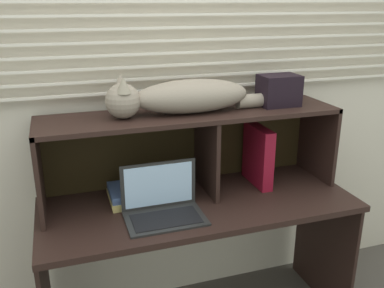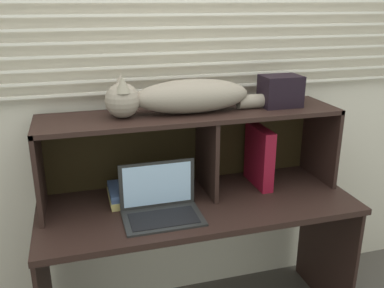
% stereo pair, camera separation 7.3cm
% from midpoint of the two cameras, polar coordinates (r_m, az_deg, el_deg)
% --- Properties ---
extents(back_panel_with_blinds, '(4.40, 0.08, 2.50)m').
position_cam_midpoint_polar(back_panel_with_blinds, '(2.22, -0.66, 8.25)').
color(back_panel_with_blinds, beige).
rests_on(back_panel_with_blinds, ground).
extents(desk, '(1.53, 0.60, 0.73)m').
position_cam_midpoint_polar(desk, '(2.14, 1.87, -11.12)').
color(desk, black).
rests_on(desk, ground).
extents(hutch_shelf_unit, '(1.47, 0.35, 0.42)m').
position_cam_midpoint_polar(hutch_shelf_unit, '(2.10, 0.95, 1.33)').
color(hutch_shelf_unit, black).
rests_on(hutch_shelf_unit, desk).
extents(cat, '(0.94, 0.20, 0.20)m').
position_cam_midpoint_polar(cat, '(2.00, -0.18, 6.43)').
color(cat, gray).
rests_on(cat, hutch_shelf_unit).
extents(laptop, '(0.36, 0.23, 0.24)m').
position_cam_midpoint_polar(laptop, '(1.94, -3.16, -8.26)').
color(laptop, '#242424').
rests_on(laptop, desk).
extents(binder_upright, '(0.06, 0.25, 0.31)m').
position_cam_midpoint_polar(binder_upright, '(2.24, 10.01, -1.66)').
color(binder_upright, maroon).
rests_on(binder_upright, desk).
extents(book_stack, '(0.16, 0.21, 0.07)m').
position_cam_midpoint_polar(book_stack, '(2.09, -8.08, -6.70)').
color(book_stack, tan).
rests_on(book_stack, desk).
extents(storage_box, '(0.20, 0.14, 0.16)m').
position_cam_midpoint_polar(storage_box, '(2.19, 12.84, 7.02)').
color(storage_box, black).
rests_on(storage_box, hutch_shelf_unit).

